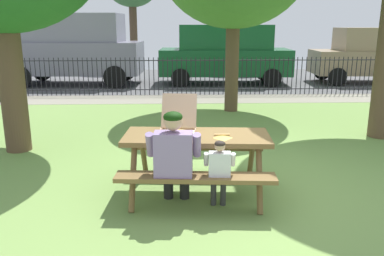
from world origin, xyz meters
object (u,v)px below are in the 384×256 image
object	(u,v)px
picnic_table_foreground	(197,148)
parked_car_center	(225,53)
adult_at_table	(174,156)
child_at_table	(219,168)
pizza_slice_on_table	(223,137)
pizza_box_open	(178,127)
parked_car_right	(368,55)
parked_car_left	(74,47)

from	to	relation	value
picnic_table_foreground	parked_car_center	bearing A→B (deg)	81.38
adult_at_table	child_at_table	world-z (taller)	adult_at_table
pizza_slice_on_table	adult_at_table	world-z (taller)	adult_at_table
picnic_table_foreground	parked_car_center	xyz separation A→B (m)	(1.48, 9.74, 0.50)
child_at_table	pizza_slice_on_table	bearing A→B (deg)	79.21
pizza_box_open	pizza_slice_on_table	size ratio (longest dim) A/B	2.69
pizza_box_open	parked_car_right	xyz separation A→B (m)	(6.93, 9.67, 0.15)
picnic_table_foreground	parked_car_center	world-z (taller)	parked_car_center
parked_car_center	parked_car_right	xyz separation A→B (m)	(5.22, 0.00, -0.09)
pizza_slice_on_table	parked_car_right	distance (m)	11.76
picnic_table_foreground	parked_car_right	world-z (taller)	parked_car_right
picnic_table_foreground	adult_at_table	world-z (taller)	adult_at_table
pizza_slice_on_table	parked_car_center	xyz separation A→B (m)	(1.17, 9.88, 0.32)
parked_car_center	parked_car_right	world-z (taller)	parked_car_center
picnic_table_foreground	child_at_table	size ratio (longest dim) A/B	2.18
child_at_table	adult_at_table	bearing A→B (deg)	173.08
picnic_table_foreground	pizza_slice_on_table	size ratio (longest dim) A/B	8.46
adult_at_table	parked_car_right	bearing A→B (deg)	55.70
adult_at_table	parked_car_center	xyz separation A→B (m)	(1.76, 10.22, 0.44)
child_at_table	parked_car_right	bearing A→B (deg)	57.85
adult_at_table	child_at_table	bearing A→B (deg)	-6.92
picnic_table_foreground	pizza_slice_on_table	world-z (taller)	pizza_slice_on_table
pizza_box_open	pizza_slice_on_table	world-z (taller)	pizza_box_open
child_at_table	parked_car_right	size ratio (longest dim) A/B	0.22
pizza_box_open	child_at_table	xyz separation A→B (m)	(0.46, -0.62, -0.34)
pizza_slice_on_table	child_at_table	bearing A→B (deg)	-100.79
pizza_box_open	parked_car_right	size ratio (longest dim) A/B	0.15
pizza_slice_on_table	adult_at_table	bearing A→B (deg)	-149.37
child_at_table	parked_car_left	bearing A→B (deg)	111.72
picnic_table_foreground	child_at_table	xyz separation A→B (m)	(0.23, -0.54, -0.07)
adult_at_table	pizza_box_open	bearing A→B (deg)	85.34
child_at_table	parked_car_right	world-z (taller)	parked_car_right
picnic_table_foreground	pizza_box_open	world-z (taller)	pizza_box_open
pizza_slice_on_table	adult_at_table	xyz separation A→B (m)	(-0.59, -0.35, -0.12)
adult_at_table	parked_car_left	size ratio (longest dim) A/B	0.25
parked_car_center	child_at_table	bearing A→B (deg)	-96.91
pizza_box_open	pizza_slice_on_table	bearing A→B (deg)	-20.89
pizza_slice_on_table	parked_car_left	size ratio (longest dim) A/B	0.05
adult_at_table	parked_car_left	world-z (taller)	parked_car_left
adult_at_table	parked_car_right	size ratio (longest dim) A/B	0.30
child_at_table	parked_car_center	size ratio (longest dim) A/B	0.19
adult_at_table	parked_car_left	distance (m)	10.86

